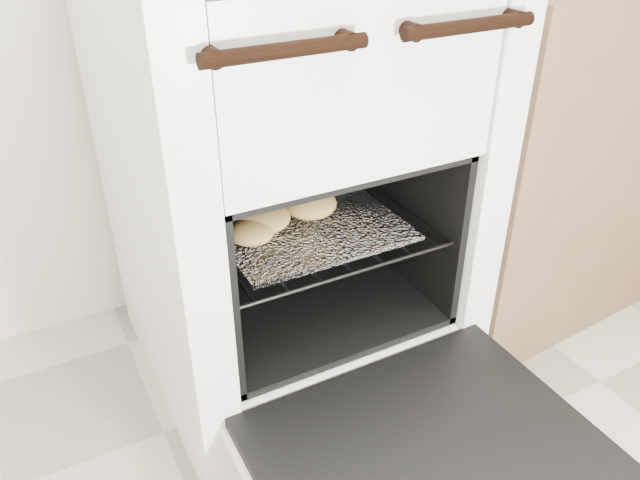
{
  "coord_description": "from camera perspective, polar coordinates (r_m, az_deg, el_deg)",
  "views": [
    {
      "loc": [
        -0.48,
        0.01,
        1.1
      ],
      "look_at": [
        0.03,
        0.97,
        0.44
      ],
      "focal_mm": 35.0,
      "sensor_mm": 36.0,
      "label": 1
    }
  ],
  "objects": [
    {
      "name": "oven_rack",
      "position": [
        1.34,
        -1.78,
        1.65
      ],
      "size": [
        0.48,
        0.47,
        0.01
      ],
      "color": "black",
      "rests_on": "stove"
    },
    {
      "name": "foil_sheet",
      "position": [
        1.32,
        -1.35,
        1.49
      ],
      "size": [
        0.38,
        0.33,
        0.01
      ],
      "primitive_type": "cube",
      "color": "white",
      "rests_on": "oven_rack"
    },
    {
      "name": "oven_door",
      "position": [
        1.16,
        9.81,
        -18.72
      ],
      "size": [
        0.6,
        0.47,
        0.04
      ],
      "color": "black",
      "rests_on": "stove"
    },
    {
      "name": "stove",
      "position": [
        1.37,
        -3.19,
        5.08
      ],
      "size": [
        0.66,
        0.74,
        1.02
      ],
      "color": "white",
      "rests_on": "ground"
    },
    {
      "name": "counter",
      "position": [
        1.86,
        19.86,
        8.63
      ],
      "size": [
        0.93,
        0.66,
        0.89
      ],
      "primitive_type": "cube",
      "rotation": [
        0.0,
        0.0,
        0.08
      ],
      "color": "brown",
      "rests_on": "ground"
    },
    {
      "name": "baked_rolls",
      "position": [
        1.29,
        -3.84,
        2.33
      ],
      "size": [
        0.29,
        0.17,
        0.06
      ],
      "color": "tan",
      "rests_on": "foil_sheet"
    }
  ]
}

